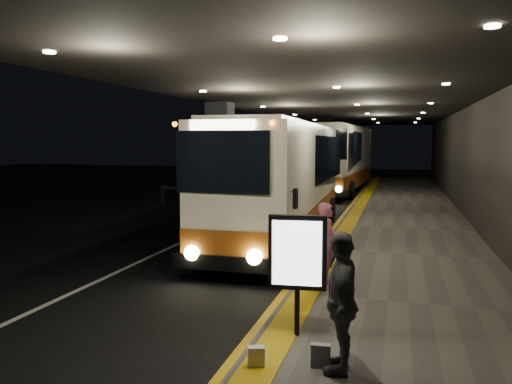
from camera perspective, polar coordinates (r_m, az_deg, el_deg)
The scene contains 16 objects.
ground at distance 13.54m, azimuth -3.91°, elevation -7.30°, with size 90.00×90.00×0.00m, color black.
lane_line_white at distance 18.75m, azimuth -3.87°, elevation -3.61°, with size 0.12×50.00×0.01m, color silver.
kerb_stripe_yellow at distance 17.79m, azimuth 8.83°, elevation -4.18°, with size 0.18×50.00×0.01m, color gold.
sidewalk at distance 17.65m, azimuth 16.61°, elevation -4.20°, with size 4.50×50.00×0.15m, color #514C44.
tactile_strip at distance 17.71m, azimuth 10.45°, elevation -3.75°, with size 0.50×50.00×0.01m, color gold.
terminal_wall at distance 17.57m, azimuth 24.27°, elevation 5.07°, with size 0.10×50.00×6.00m, color black.
support_columns at distance 17.48m, azimuth -4.11°, elevation 2.94°, with size 0.80×24.80×4.40m.
canopy at distance 17.58m, azimuth 9.56°, elevation 10.73°, with size 9.00×50.00×0.40m, color black.
coach_main at distance 15.72m, azimuth 3.06°, elevation 0.77°, with size 2.73×11.37×3.52m.
coach_second at distance 30.60m, azimuth 9.38°, elevation 3.48°, with size 3.19×12.50×3.89m.
passenger_boarding at distance 10.27m, azimuth 8.11°, elevation -5.90°, with size 0.61×0.40×1.69m, color #D56384.
passenger_waiting_grey at distance 6.52m, azimuth 9.73°, elevation -12.27°, with size 1.06×0.54×1.81m, color #434348.
bag_polka at distance 6.84m, azimuth 7.40°, elevation -18.06°, with size 0.25×0.11×0.31m, color black.
bag_plain at distance 6.81m, azimuth 0.01°, elevation -18.30°, with size 0.21×0.13×0.27m, color silver.
info_sign at distance 7.49m, azimuth 4.76°, elevation -7.18°, with size 0.87×0.20×1.83m.
stanchion_post at distance 11.70m, azimuth 7.45°, elevation -5.90°, with size 0.05×0.05×1.10m, color black.
Camera 1 is at (4.52, -12.39, 3.06)m, focal length 35.00 mm.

